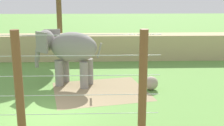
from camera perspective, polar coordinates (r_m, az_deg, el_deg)
name	(u,v)px	position (r m, az deg, el deg)	size (l,w,h in m)	color
ground_plane	(45,115)	(12.33, -13.01, -9.96)	(120.00, 120.00, 0.00)	#609342
dirt_patch	(100,91)	(14.84, -2.34, -5.51)	(4.59, 4.06, 0.01)	#937F5B
embankment_wall	(70,47)	(21.92, -8.19, 3.13)	(36.00, 1.80, 1.86)	tan
elephant	(68,49)	(15.63, -8.59, 2.69)	(3.81, 2.25, 2.93)	gray
enrichment_ball	(151,83)	(15.04, 7.71, -3.95)	(0.71, 0.71, 0.71)	gray
cable_fence	(22,95)	(9.01, -17.28, -5.95)	(8.09, 0.25, 3.86)	brown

